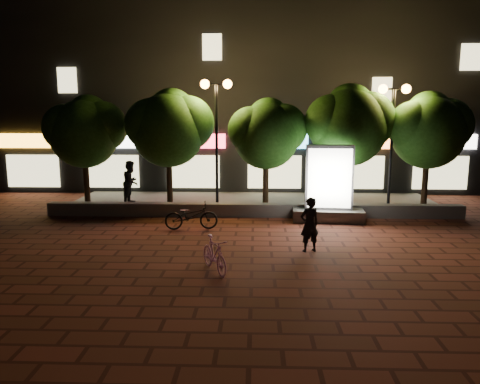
{
  "coord_description": "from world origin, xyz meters",
  "views": [
    {
      "loc": [
        0.09,
        -13.34,
        3.97
      ],
      "look_at": [
        -0.43,
        1.5,
        1.39
      ],
      "focal_mm": 34.31,
      "sensor_mm": 36.0,
      "label": 1
    }
  ],
  "objects_px": {
    "tree_far_left": "(85,129)",
    "tree_mid": "(267,131)",
    "street_lamp_right": "(393,114)",
    "ad_kiosk": "(329,190)",
    "tree_right": "(350,123)",
    "street_lamp_left": "(216,111)",
    "scooter_parked": "(191,216)",
    "scooter_pink": "(214,255)",
    "rider": "(310,225)",
    "tree_far_right": "(430,128)",
    "pedestrian": "(131,182)",
    "tree_left": "(170,126)"
  },
  "relations": [
    {
      "from": "scooter_parked",
      "to": "pedestrian",
      "type": "relative_size",
      "value": 0.98
    },
    {
      "from": "ad_kiosk",
      "to": "scooter_parked",
      "type": "xyz_separation_m",
      "value": [
        -4.91,
        -1.57,
        -0.65
      ]
    },
    {
      "from": "ad_kiosk",
      "to": "tree_right",
      "type": "bearing_deg",
      "value": 61.53
    },
    {
      "from": "tree_left",
      "to": "scooter_parked",
      "type": "distance_m",
      "value": 4.8
    },
    {
      "from": "tree_far_right",
      "to": "rider",
      "type": "relative_size",
      "value": 2.98
    },
    {
      "from": "street_lamp_right",
      "to": "tree_left",
      "type": "bearing_deg",
      "value": 178.32
    },
    {
      "from": "tree_left",
      "to": "tree_mid",
      "type": "xyz_separation_m",
      "value": [
        4.0,
        -0.0,
        -0.23
      ]
    },
    {
      "from": "tree_left",
      "to": "tree_right",
      "type": "height_order",
      "value": "tree_right"
    },
    {
      "from": "tree_mid",
      "to": "street_lamp_right",
      "type": "relative_size",
      "value": 0.9
    },
    {
      "from": "tree_far_left",
      "to": "tree_far_right",
      "type": "height_order",
      "value": "tree_far_right"
    },
    {
      "from": "tree_left",
      "to": "street_lamp_left",
      "type": "relative_size",
      "value": 0.94
    },
    {
      "from": "tree_far_left",
      "to": "scooter_parked",
      "type": "relative_size",
      "value": 2.56
    },
    {
      "from": "tree_left",
      "to": "street_lamp_right",
      "type": "xyz_separation_m",
      "value": [
        8.95,
        -0.26,
        0.45
      ]
    },
    {
      "from": "street_lamp_left",
      "to": "scooter_parked",
      "type": "distance_m",
      "value": 4.86
    },
    {
      "from": "street_lamp_right",
      "to": "tree_mid",
      "type": "bearing_deg",
      "value": 176.96
    },
    {
      "from": "street_lamp_right",
      "to": "ad_kiosk",
      "type": "height_order",
      "value": "street_lamp_right"
    },
    {
      "from": "tree_far_left",
      "to": "rider",
      "type": "xyz_separation_m",
      "value": [
        8.59,
        -5.95,
        -2.49
      ]
    },
    {
      "from": "tree_right",
      "to": "pedestrian",
      "type": "relative_size",
      "value": 2.74
    },
    {
      "from": "tree_right",
      "to": "scooter_pink",
      "type": "xyz_separation_m",
      "value": [
        -4.79,
        -7.78,
        -3.11
      ]
    },
    {
      "from": "street_lamp_right",
      "to": "rider",
      "type": "relative_size",
      "value": 3.12
    },
    {
      "from": "street_lamp_left",
      "to": "tree_far_left",
      "type": "bearing_deg",
      "value": 177.24
    },
    {
      "from": "rider",
      "to": "scooter_parked",
      "type": "height_order",
      "value": "rider"
    },
    {
      "from": "rider",
      "to": "tree_far_right",
      "type": "bearing_deg",
      "value": -152.81
    },
    {
      "from": "street_lamp_left",
      "to": "street_lamp_right",
      "type": "height_order",
      "value": "street_lamp_left"
    },
    {
      "from": "tree_mid",
      "to": "tree_right",
      "type": "bearing_deg",
      "value": 0.0
    },
    {
      "from": "tree_far_left",
      "to": "tree_mid",
      "type": "height_order",
      "value": "tree_far_left"
    },
    {
      "from": "tree_left",
      "to": "pedestrian",
      "type": "height_order",
      "value": "tree_left"
    },
    {
      "from": "tree_mid",
      "to": "tree_right",
      "type": "xyz_separation_m",
      "value": [
        3.31,
        0.0,
        0.35
      ]
    },
    {
      "from": "tree_left",
      "to": "street_lamp_right",
      "type": "bearing_deg",
      "value": -1.68
    },
    {
      "from": "scooter_pink",
      "to": "rider",
      "type": "height_order",
      "value": "rider"
    },
    {
      "from": "scooter_pink",
      "to": "pedestrian",
      "type": "bearing_deg",
      "value": 90.67
    },
    {
      "from": "tree_left",
      "to": "tree_mid",
      "type": "bearing_deg",
      "value": -0.0
    },
    {
      "from": "street_lamp_right",
      "to": "scooter_pink",
      "type": "distance_m",
      "value": 10.48
    },
    {
      "from": "tree_far_right",
      "to": "scooter_pink",
      "type": "relative_size",
      "value": 3.15
    },
    {
      "from": "tree_far_right",
      "to": "scooter_pink",
      "type": "height_order",
      "value": "tree_far_right"
    },
    {
      "from": "street_lamp_left",
      "to": "scooter_parked",
      "type": "relative_size",
      "value": 2.86
    },
    {
      "from": "tree_right",
      "to": "scooter_pink",
      "type": "height_order",
      "value": "tree_right"
    },
    {
      "from": "tree_far_left",
      "to": "tree_left",
      "type": "distance_m",
      "value": 3.51
    },
    {
      "from": "tree_right",
      "to": "ad_kiosk",
      "type": "height_order",
      "value": "tree_right"
    },
    {
      "from": "street_lamp_left",
      "to": "scooter_parked",
      "type": "height_order",
      "value": "street_lamp_left"
    },
    {
      "from": "tree_mid",
      "to": "street_lamp_left",
      "type": "bearing_deg",
      "value": -172.69
    },
    {
      "from": "tree_far_left",
      "to": "scooter_pink",
      "type": "bearing_deg",
      "value": -52.31
    },
    {
      "from": "tree_far_right",
      "to": "tree_right",
      "type": "bearing_deg",
      "value": 180.0
    },
    {
      "from": "tree_far_left",
      "to": "tree_right",
      "type": "xyz_separation_m",
      "value": [
        10.8,
        0.0,
        0.27
      ]
    },
    {
      "from": "scooter_pink",
      "to": "rider",
      "type": "distance_m",
      "value": 3.18
    },
    {
      "from": "pedestrian",
      "to": "street_lamp_left",
      "type": "bearing_deg",
      "value": -94.91
    },
    {
      "from": "tree_far_right",
      "to": "pedestrian",
      "type": "xyz_separation_m",
      "value": [
        -12.36,
        0.62,
        -2.36
      ]
    },
    {
      "from": "tree_far_right",
      "to": "street_lamp_left",
      "type": "distance_m",
      "value": 8.58
    },
    {
      "from": "tree_far_right",
      "to": "street_lamp_right",
      "type": "height_order",
      "value": "street_lamp_right"
    },
    {
      "from": "tree_far_left",
      "to": "street_lamp_left",
      "type": "xyz_separation_m",
      "value": [
        5.45,
        -0.26,
        0.74
      ]
    }
  ]
}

